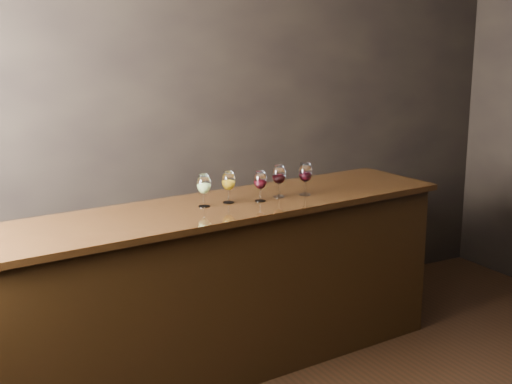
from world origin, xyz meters
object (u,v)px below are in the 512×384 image
bar_counter (222,291)px  glass_amber (228,182)px  back_bar_shelf (248,263)px  glass_red_c (305,173)px  glass_red_a (260,181)px  glass_white (204,185)px  glass_red_b (279,175)px

bar_counter → glass_amber: bearing=14.0°
back_bar_shelf → glass_red_c: 1.03m
glass_red_a → glass_white: bearing=173.0°
back_bar_shelf → glass_red_b: (-0.13, -0.65, 0.78)m
glass_red_b → glass_red_c: glass_red_c is taller
glass_white → glass_red_c: (0.67, -0.03, 0.01)m
glass_red_a → glass_amber: bearing=162.8°
glass_red_b → glass_red_c: bearing=-9.9°
bar_counter → glass_red_b: 0.78m
bar_counter → glass_white: 0.67m
glass_white → glass_amber: size_ratio=1.01×
back_bar_shelf → glass_amber: size_ratio=11.41×
back_bar_shelf → glass_white: 1.19m
glass_red_c → bar_counter: bearing=177.8°
glass_red_b → glass_red_c: size_ratio=0.98×
bar_counter → glass_red_c: size_ratio=14.09×
glass_white → glass_red_c: glass_red_c is taller
back_bar_shelf → glass_red_a: glass_red_a is taller
bar_counter → glass_white: glass_white is taller
glass_white → bar_counter: bearing=-4.7°
back_bar_shelf → glass_red_a: (-0.28, -0.69, 0.77)m
glass_red_b → glass_red_c: (0.17, -0.03, 0.00)m
bar_counter → glass_amber: (0.06, 0.02, 0.66)m
glass_amber → glass_red_a: glass_amber is taller
glass_red_b → glass_amber: bearing=177.6°
glass_red_b → glass_red_c: 0.17m
glass_amber → glass_red_b: bearing=-2.4°
glass_red_b → glass_white: bearing=179.9°
bar_counter → glass_red_b: size_ratio=14.33×
glass_white → glass_amber: 0.17m
glass_amber → glass_red_b: (0.34, -0.01, 0.01)m
bar_counter → glass_red_a: size_ratio=15.47×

